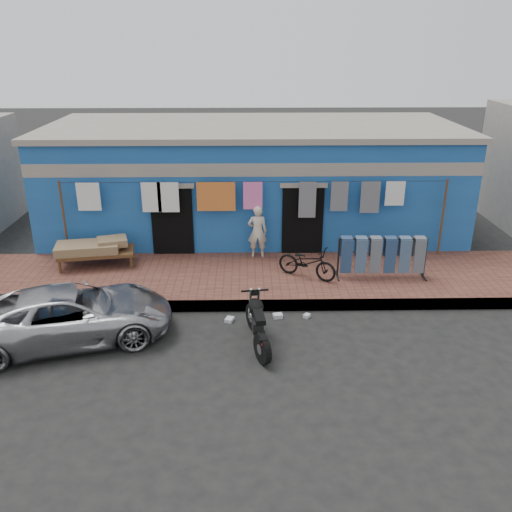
{
  "coord_description": "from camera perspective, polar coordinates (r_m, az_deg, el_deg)",
  "views": [
    {
      "loc": [
        -0.21,
        -9.36,
        5.74
      ],
      "look_at": [
        0.0,
        2.0,
        1.15
      ],
      "focal_mm": 38.0,
      "sensor_mm": 36.0,
      "label": 1
    }
  ],
  "objects": [
    {
      "name": "ground",
      "position": [
        10.98,
        0.19,
        -9.52
      ],
      "size": [
        80.0,
        80.0,
        0.0
      ],
      "primitive_type": "plane",
      "color": "black",
      "rests_on": "ground"
    },
    {
      "name": "sidewalk",
      "position": [
        13.57,
        -0.08,
        -2.43
      ],
      "size": [
        28.0,
        3.0,
        0.25
      ],
      "primitive_type": "cube",
      "color": "brown",
      "rests_on": "ground"
    },
    {
      "name": "clothesline",
      "position": [
        14.16,
        -0.9,
        5.9
      ],
      "size": [
        10.06,
        0.06,
        2.1
      ],
      "color": "brown",
      "rests_on": "sidewalk"
    },
    {
      "name": "bicycle",
      "position": [
        13.24,
        5.41,
        -0.32
      ],
      "size": [
        1.56,
        1.21,
        0.97
      ],
      "primitive_type": "imported",
      "rotation": [
        0.0,
        0.0,
        1.04
      ],
      "color": "black",
      "rests_on": "sidewalk"
    },
    {
      "name": "seated_person",
      "position": [
        14.38,
        0.14,
        2.58
      ],
      "size": [
        0.51,
        0.34,
        1.42
      ],
      "primitive_type": "imported",
      "rotation": [
        0.0,
        0.0,
        3.15
      ],
      "color": "beige",
      "rests_on": "sidewalk"
    },
    {
      "name": "litter_a",
      "position": [
        12.01,
        2.31,
        -6.31
      ],
      "size": [
        0.23,
        0.19,
        0.09
      ],
      "primitive_type": "cube",
      "rotation": [
        0.0,
        0.0,
        0.2
      ],
      "color": "silver",
      "rests_on": "ground"
    },
    {
      "name": "car",
      "position": [
        11.57,
        -18.93,
        -5.8
      ],
      "size": [
        4.46,
        2.92,
        1.16
      ],
      "primitive_type": "imported",
      "rotation": [
        0.0,
        0.0,
        1.85
      ],
      "color": "#AFAEB3",
      "rests_on": "ground"
    },
    {
      "name": "motorcycle",
      "position": [
        10.77,
        0.2,
        -7.03
      ],
      "size": [
        0.92,
        1.71,
        1.02
      ],
      "primitive_type": null,
      "rotation": [
        0.0,
        0.0,
        0.12
      ],
      "color": "black",
      "rests_on": "ground"
    },
    {
      "name": "building",
      "position": [
        16.84,
        -0.32,
        8.07
      ],
      "size": [
        12.2,
        5.2,
        3.36
      ],
      "color": "#1C4D92",
      "rests_on": "ground"
    },
    {
      "name": "jeans_rack",
      "position": [
        13.54,
        13.11,
        -0.06
      ],
      "size": [
        2.25,
        0.54,
        1.07
      ],
      "primitive_type": null,
      "rotation": [
        0.0,
        0.0,
        -0.02
      ],
      "color": "black",
      "rests_on": "sidewalk"
    },
    {
      "name": "litter_b",
      "position": [
        12.07,
        5.36,
        -6.29
      ],
      "size": [
        0.18,
        0.19,
        0.08
      ],
      "primitive_type": "cube",
      "rotation": [
        0.0,
        0.0,
        0.92
      ],
      "color": "silver",
      "rests_on": "ground"
    },
    {
      "name": "charpoy",
      "position": [
        14.54,
        -16.44,
        0.29
      ],
      "size": [
        2.27,
        1.56,
        0.67
      ],
      "primitive_type": null,
      "rotation": [
        0.0,
        0.0,
        0.16
      ],
      "color": "brown",
      "rests_on": "sidewalk"
    },
    {
      "name": "curb",
      "position": [
        12.27,
        0.04,
        -5.23
      ],
      "size": [
        28.0,
        0.1,
        0.25
      ],
      "primitive_type": "cube",
      "color": "gray",
      "rests_on": "ground"
    },
    {
      "name": "litter_c",
      "position": [
        11.88,
        -2.8,
        -6.71
      ],
      "size": [
        0.22,
        0.24,
        0.08
      ],
      "primitive_type": "cube",
      "rotation": [
        0.0,
        0.0,
        1.23
      ],
      "color": "silver",
      "rests_on": "ground"
    }
  ]
}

